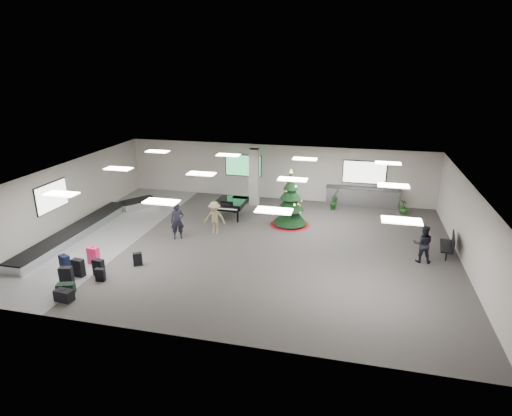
% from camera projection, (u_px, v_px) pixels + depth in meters
% --- Properties ---
extents(ground, '(18.00, 18.00, 0.00)m').
position_uv_depth(ground, '(246.00, 244.00, 19.14)').
color(ground, '#3E3B38').
rests_on(ground, ground).
extents(room_envelope, '(18.02, 14.02, 3.21)m').
position_uv_depth(room_envelope, '(242.00, 190.00, 19.08)').
color(room_envelope, '#B9B2A9').
rests_on(room_envelope, ground).
extents(baggage_carousel, '(2.28, 9.71, 0.43)m').
position_uv_depth(baggage_carousel, '(90.00, 226.00, 20.72)').
color(baggage_carousel, silver).
rests_on(baggage_carousel, ground).
extents(service_counter, '(4.05, 0.65, 1.08)m').
position_uv_depth(service_counter, '(362.00, 197.00, 23.98)').
color(service_counter, silver).
rests_on(service_counter, ground).
extents(suitcase_0, '(0.48, 0.31, 0.71)m').
position_uv_depth(suitcase_0, '(78.00, 268.00, 16.23)').
color(suitcase_0, black).
rests_on(suitcase_0, ground).
extents(suitcase_1, '(0.45, 0.27, 0.68)m').
position_uv_depth(suitcase_1, '(99.00, 267.00, 16.29)').
color(suitcase_1, black).
rests_on(suitcase_1, ground).
extents(pink_suitcase, '(0.47, 0.29, 0.72)m').
position_uv_depth(pink_suitcase, '(93.00, 255.00, 17.23)').
color(pink_suitcase, '#FB205E').
rests_on(pink_suitcase, ground).
extents(suitcase_3, '(0.41, 0.35, 0.55)m').
position_uv_depth(suitcase_3, '(138.00, 259.00, 17.12)').
color(suitcase_3, black).
rests_on(suitcase_3, ground).
extents(navy_suitcase, '(0.49, 0.40, 0.67)m').
position_uv_depth(navy_suitcase, '(65.00, 263.00, 16.63)').
color(navy_suitcase, black).
rests_on(navy_suitcase, ground).
extents(suitcase_5, '(0.51, 0.36, 0.71)m').
position_uv_depth(suitcase_5, '(66.00, 276.00, 15.63)').
color(suitcase_5, black).
rests_on(suitcase_5, ground).
extents(green_duffel, '(0.66, 0.48, 0.42)m').
position_uv_depth(green_duffel, '(66.00, 289.00, 15.02)').
color(green_duffel, black).
rests_on(green_duffel, ground).
extents(suitcase_7, '(0.36, 0.22, 0.51)m').
position_uv_depth(suitcase_7, '(100.00, 275.00, 15.90)').
color(suitcase_7, black).
rests_on(suitcase_7, ground).
extents(black_duffel, '(0.65, 0.40, 0.43)m').
position_uv_depth(black_duffel, '(64.00, 295.00, 14.58)').
color(black_duffel, black).
rests_on(black_duffel, ground).
extents(christmas_tree, '(2.01, 2.01, 2.87)m').
position_uv_depth(christmas_tree, '(290.00, 206.00, 21.13)').
color(christmas_tree, maroon).
rests_on(christmas_tree, ground).
extents(grand_piano, '(1.50, 1.90, 1.08)m').
position_uv_depth(grand_piano, '(230.00, 203.00, 22.20)').
color(grand_piano, black).
rests_on(grand_piano, ground).
extents(bench, '(0.71, 1.53, 0.93)m').
position_uv_depth(bench, '(450.00, 244.00, 17.90)').
color(bench, black).
rests_on(bench, ground).
extents(traveler_a, '(0.73, 0.65, 1.69)m').
position_uv_depth(traveler_a, '(177.00, 221.00, 19.53)').
color(traveler_a, black).
rests_on(traveler_a, ground).
extents(traveler_b, '(1.07, 0.66, 1.59)m').
position_uv_depth(traveler_b, '(215.00, 218.00, 20.08)').
color(traveler_b, '#917F59').
rests_on(traveler_b, ground).
extents(traveler_bench, '(0.77, 0.61, 1.58)m').
position_uv_depth(traveler_bench, '(423.00, 244.00, 17.25)').
color(traveler_bench, black).
rests_on(traveler_bench, ground).
extents(potted_plant_left, '(0.58, 0.59, 0.84)m').
position_uv_depth(potted_plant_left, '(334.00, 202.00, 23.52)').
color(potted_plant_left, '#194114').
rests_on(potted_plant_left, ground).
extents(potted_plant_right, '(0.61, 0.61, 0.77)m').
position_uv_depth(potted_plant_right, '(404.00, 207.00, 22.85)').
color(potted_plant_right, '#194114').
rests_on(potted_plant_right, ground).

